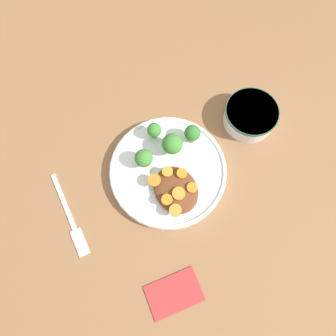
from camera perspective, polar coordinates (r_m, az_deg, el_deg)
The scene contains 17 objects.
ground_plane at distance 0.74m, azimuth 0.00°, elevation -0.86°, with size 4.00×4.00×0.00m, color #8C603D.
plate at distance 0.73m, azimuth 0.00°, elevation -0.54°, with size 0.26×0.26×0.03m.
dip_bowl at distance 0.79m, azimuth 14.16°, elevation 8.90°, with size 0.12×0.12×0.05m.
stew_mound at distance 0.70m, azimuth 1.39°, elevation -3.81°, with size 0.09×0.11×0.02m, color brown.
broccoli_floret_0 at distance 0.71m, azimuth 0.74°, elevation 4.16°, with size 0.05×0.05×0.06m.
broccoli_floret_1 at distance 0.70m, azimuth -4.26°, elevation 1.69°, with size 0.04×0.04×0.05m.
broccoli_floret_2 at distance 0.73m, azimuth -2.42°, elevation 6.57°, with size 0.03×0.03×0.05m.
broccoli_floret_3 at distance 0.73m, azimuth 4.25°, elevation 5.99°, with size 0.04×0.04×0.05m.
carrot_slice_0 at distance 0.70m, azimuth 2.45°, elevation -0.92°, with size 0.02×0.02×0.01m, color orange.
carrot_slice_1 at distance 0.68m, azimuth 1.87°, elevation -4.47°, with size 0.03×0.03×0.01m, color orange.
carrot_slice_2 at distance 0.68m, azimuth 1.29°, elevation -7.35°, with size 0.03×0.03×0.01m, color orange.
carrot_slice_3 at distance 0.69m, azimuth 4.21°, elevation -3.41°, with size 0.02×0.02×0.00m, color orange.
carrot_slice_4 at distance 0.70m, azimuth -0.10°, elevation -0.64°, with size 0.02×0.02×0.01m, color orange.
carrot_slice_5 at distance 0.68m, azimuth -0.19°, elevation -5.52°, with size 0.02×0.02×0.01m, color orange.
carrot_slice_6 at distance 0.69m, azimuth -2.39°, elevation -2.11°, with size 0.03×0.03×0.00m, color orange.
fork at distance 0.75m, azimuth -16.44°, elevation -8.94°, with size 0.03×0.20×0.01m.
napkin at distance 0.71m, azimuth 1.08°, elevation -21.00°, with size 0.11×0.08×0.01m.
Camera 1 is at (-0.10, -0.20, 0.71)m, focal length 35.00 mm.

